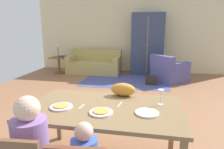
# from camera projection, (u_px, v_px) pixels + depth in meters

# --- Properties ---
(ground_plane) EXTENTS (7.14, 6.50, 0.02)m
(ground_plane) POSITION_uv_depth(u_px,v_px,m) (116.00, 101.00, 4.65)
(ground_plane) COLOR #8E5E40
(back_wall) EXTENTS (7.14, 0.10, 2.70)m
(back_wall) POSITION_uv_depth(u_px,v_px,m) (132.00, 35.00, 7.48)
(back_wall) COLOR beige
(back_wall) RESTS_ON ground_plane
(dining_table) EXTENTS (1.73, 1.03, 0.76)m
(dining_table) POSITION_uv_depth(u_px,v_px,m) (105.00, 112.00, 2.33)
(dining_table) COLOR olive
(dining_table) RESTS_ON ground_plane
(plate_near_man) EXTENTS (0.25, 0.25, 0.02)m
(plate_near_man) POSITION_uv_depth(u_px,v_px,m) (61.00, 107.00, 2.29)
(plate_near_man) COLOR silver
(plate_near_man) RESTS_ON dining_table
(pizza_near_man) EXTENTS (0.17, 0.17, 0.01)m
(pizza_near_man) POSITION_uv_depth(u_px,v_px,m) (61.00, 106.00, 2.28)
(pizza_near_man) COLOR gold
(pizza_near_man) RESTS_ON plate_near_man
(plate_near_child) EXTENTS (0.25, 0.25, 0.02)m
(plate_near_child) POSITION_uv_depth(u_px,v_px,m) (101.00, 112.00, 2.14)
(plate_near_child) COLOR silver
(plate_near_child) RESTS_ON dining_table
(pizza_near_child) EXTENTS (0.17, 0.17, 0.01)m
(pizza_near_child) POSITION_uv_depth(u_px,v_px,m) (101.00, 111.00, 2.14)
(pizza_near_child) COLOR gold
(pizza_near_child) RESTS_ON plate_near_child
(plate_near_woman) EXTENTS (0.25, 0.25, 0.02)m
(plate_near_woman) POSITION_uv_depth(u_px,v_px,m) (147.00, 113.00, 2.13)
(plate_near_woman) COLOR white
(plate_near_woman) RESTS_ON dining_table
(wine_glass) EXTENTS (0.07, 0.07, 0.19)m
(wine_glass) POSITION_uv_depth(u_px,v_px,m) (161.00, 94.00, 2.34)
(wine_glass) COLOR silver
(wine_glass) RESTS_ON dining_table
(fork) EXTENTS (0.03, 0.15, 0.01)m
(fork) POSITION_uv_depth(u_px,v_px,m) (82.00, 106.00, 2.31)
(fork) COLOR silver
(fork) RESTS_ON dining_table
(knife) EXTENTS (0.04, 0.17, 0.01)m
(knife) POSITION_uv_depth(u_px,v_px,m) (120.00, 104.00, 2.38)
(knife) COLOR silver
(knife) RESTS_ON dining_table
(cat) EXTENTS (0.33, 0.17, 0.17)m
(cat) POSITION_uv_depth(u_px,v_px,m) (123.00, 89.00, 2.66)
(cat) COLOR orange
(cat) RESTS_ON dining_table
(area_rug) EXTENTS (2.60, 1.80, 0.01)m
(area_rug) POSITION_uv_depth(u_px,v_px,m) (125.00, 80.00, 6.35)
(area_rug) COLOR #454B84
(area_rug) RESTS_ON ground_plane
(couch) EXTENTS (1.86, 0.86, 0.82)m
(couch) POSITION_uv_depth(u_px,v_px,m) (94.00, 65.00, 7.33)
(couch) COLOR tan
(couch) RESTS_ON ground_plane
(armchair) EXTENTS (1.21, 1.21, 0.82)m
(armchair) POSITION_uv_depth(u_px,v_px,m) (169.00, 71.00, 6.19)
(armchair) COLOR #53518F
(armchair) RESTS_ON ground_plane
(armoire) EXTENTS (1.10, 0.59, 2.10)m
(armoire) POSITION_uv_depth(u_px,v_px,m) (148.00, 44.00, 7.07)
(armoire) COLOR #333E58
(armoire) RESTS_ON ground_plane
(side_table) EXTENTS (0.56, 0.56, 0.58)m
(side_table) POSITION_uv_depth(u_px,v_px,m) (59.00, 63.00, 7.30)
(side_table) COLOR brown
(side_table) RESTS_ON ground_plane
(table_lamp) EXTENTS (0.26, 0.26, 0.54)m
(table_lamp) POSITION_uv_depth(u_px,v_px,m) (58.00, 45.00, 7.15)
(table_lamp) COLOR #4F4D39
(table_lamp) RESTS_ON side_table
(book_lower) EXTENTS (0.22, 0.16, 0.03)m
(book_lower) POSITION_uv_depth(u_px,v_px,m) (62.00, 57.00, 7.21)
(book_lower) COLOR maroon
(book_lower) RESTS_ON side_table
(book_upper) EXTENTS (0.22, 0.16, 0.03)m
(book_upper) POSITION_uv_depth(u_px,v_px,m) (62.00, 56.00, 7.22)
(book_upper) COLOR navy
(book_upper) RESTS_ON book_lower
(handbag) EXTENTS (0.32, 0.16, 0.26)m
(handbag) POSITION_uv_depth(u_px,v_px,m) (151.00, 80.00, 5.89)
(handbag) COLOR #2D231C
(handbag) RESTS_ON ground_plane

